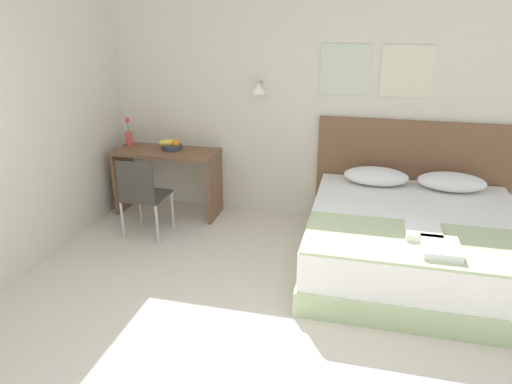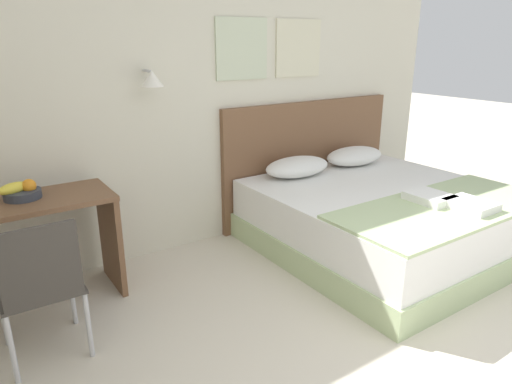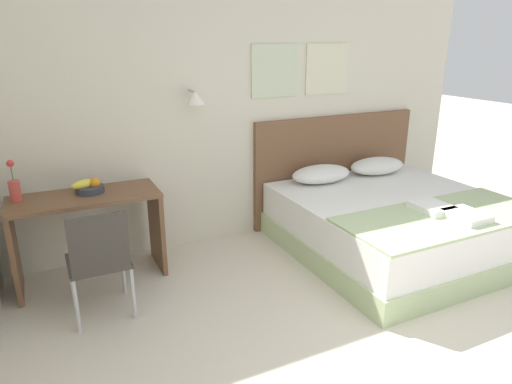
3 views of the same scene
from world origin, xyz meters
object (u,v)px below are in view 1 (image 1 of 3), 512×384
Objects in this scene: folded_towel_near_foot at (423,231)px; flower_vase at (129,137)px; pillow_right at (451,182)px; desk at (167,170)px; folded_towel_mid_bed at (441,248)px; headboard at (411,175)px; throw_blanket at (425,243)px; pillow_left at (376,176)px; fruit_bowl at (172,145)px; bed at (414,243)px; desk_chair at (141,192)px.

folded_towel_near_foot is 3.48m from flower_vase.
desk reaches higher than pillow_right.
pillow_right is 1.49m from folded_towel_mid_bed.
headboard reaches higher than folded_towel_near_foot.
headboard is 0.47m from pillow_right.
pillow_right reaches higher than throw_blanket.
pillow_left is 2.44× the size of fruit_bowl.
headboard is 7.47× the size of fruit_bowl.
headboard is at bearing 90.00° from throw_blanket.
folded_towel_mid_bed is at bearing -100.83° from pillow_right.
pillow_left is 0.36× the size of throw_blanket.
flower_vase is (-3.35, 1.50, 0.28)m from folded_towel_mid_bed.
pillow_left and pillow_right have the same top height.
throw_blanket is 0.17m from folded_towel_mid_bed.
bed is 6.01× the size of folded_towel_mid_bed.
headboard reaches higher than desk_chair.
pillow_left is 2.33m from fruit_bowl.
pillow_right reaches higher than folded_towel_mid_bed.
desk is (-2.38, -0.04, -0.10)m from pillow_left.
flower_vase reaches higher than desk.
fruit_bowl is at bearing 85.93° from desk_chair.
folded_towel_mid_bed is (0.10, -0.72, 0.33)m from bed.
flower_vase reaches higher than bed.
headboard is 2.72m from fruit_bowl.
desk_chair is at bearing 165.13° from folded_towel_mid_bed.
folded_towel_near_foot is 2.96m from fruit_bowl.
desk is (-2.75, 1.14, -0.07)m from folded_towel_near_foot.
bed is 3.40m from flower_vase.
fruit_bowl is at bearing 156.02° from folded_towel_near_foot.
folded_towel_near_foot reaches higher than bed.
headboard is (0.00, 1.02, 0.32)m from bed.
desk is 4.36× the size of fruit_bowl.
pillow_right is (0.38, 0.75, 0.37)m from bed.
pillow_right is 0.77× the size of desk_chair.
headboard is 1.60m from throw_blanket.
desk_chair is at bearing 167.36° from throw_blanket.
headboard reaches higher than desk.
desk_chair is (-2.75, 0.04, 0.24)m from bed.
desk_chair is (0.00, -0.67, -0.03)m from desk.
fruit_bowl is 0.56m from flower_vase.
folded_towel_near_foot is 1.01× the size of folded_towel_mid_bed.
flower_vase is (-0.55, 0.02, 0.07)m from fruit_bowl.
pillow_left reaches higher than bed.
bed is at bearing -14.42° from desk.
desk_chair is (-2.75, 0.62, -0.06)m from throw_blanket.
folded_towel_mid_bed is 3.68m from flower_vase.
pillow_left reaches higher than folded_towel_mid_bed.
folded_towel_mid_bed is 0.28× the size of desk.
folded_towel_mid_bed is at bearing -14.87° from desk_chair.
throw_blanket is (-0.38, -1.32, -0.08)m from pillow_right.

